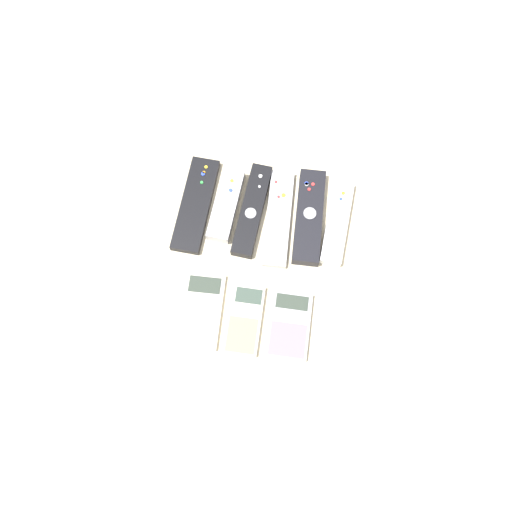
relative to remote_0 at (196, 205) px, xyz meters
name	(u,v)px	position (x,y,z in m)	size (l,w,h in m)	color
ground_plane	(253,273)	(0.14, -0.12, -0.01)	(3.00, 3.00, 0.00)	beige
remote_0	(196,205)	(0.00, 0.00, 0.00)	(0.06, 0.21, 0.02)	black
remote_1	(226,205)	(0.06, 0.01, 0.01)	(0.05, 0.16, 0.03)	silver
remote_2	(252,210)	(0.12, 0.01, 0.00)	(0.05, 0.20, 0.03)	black
remote_3	(278,218)	(0.17, 0.00, 0.00)	(0.06, 0.21, 0.02)	#B7B7BC
remote_4	(309,217)	(0.24, 0.01, 0.01)	(0.06, 0.20, 0.03)	black
remote_5	(337,222)	(0.29, 0.01, 0.00)	(0.05, 0.18, 0.02)	white
calculator_0	(201,310)	(0.06, -0.22, 0.00)	(0.09, 0.15, 0.01)	beige
calculator_1	(245,320)	(0.14, -0.22, 0.00)	(0.07, 0.14, 0.02)	beige
calculator_2	(289,325)	(0.23, -0.22, 0.00)	(0.08, 0.13, 0.02)	#B2B2B7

